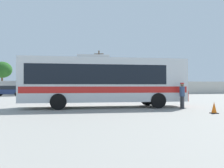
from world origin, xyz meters
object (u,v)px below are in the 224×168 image
(parked_car_leftmost_dark_blue, at_px, (9,91))
(parked_car_second_black, at_px, (50,91))
(utility_pole_near, at_px, (99,71))
(traffic_cone_on_apron, at_px, (214,108))
(attendant_by_bus_door, at_px, (182,94))
(roadside_tree_left, at_px, (2,70))
(roadside_tree_midleft, at_px, (58,72))
(coach_bus_silver_red, at_px, (103,80))

(parked_car_leftmost_dark_blue, distance_m, parked_car_second_black, 5.97)
(utility_pole_near, distance_m, traffic_cone_on_apron, 31.62)
(traffic_cone_on_apron, bearing_deg, attendant_by_bus_door, 99.41)
(parked_car_second_black, distance_m, traffic_cone_on_apron, 27.36)
(attendant_by_bus_door, height_order, utility_pole_near, utility_pole_near)
(roadside_tree_left, xyz_separation_m, roadside_tree_midleft, (9.97, 1.24, -0.25))
(utility_pole_near, distance_m, roadside_tree_midleft, 8.67)
(parked_car_leftmost_dark_blue, bearing_deg, attendant_by_bus_door, -54.04)
(traffic_cone_on_apron, bearing_deg, parked_car_leftmost_dark_blue, 123.59)
(parked_car_leftmost_dark_blue, relative_size, parked_car_second_black, 0.96)
(coach_bus_silver_red, relative_size, utility_pole_near, 1.41)
(attendant_by_bus_door, bearing_deg, coach_bus_silver_red, 159.57)
(parked_car_leftmost_dark_blue, height_order, parked_car_second_black, parked_car_leftmost_dark_blue)
(coach_bus_silver_red, relative_size, traffic_cone_on_apron, 17.90)
(coach_bus_silver_red, xyz_separation_m, roadside_tree_midleft, (-4.61, 30.60, 2.28))
(parked_car_second_black, bearing_deg, coach_bus_silver_red, -75.57)
(coach_bus_silver_red, height_order, roadside_tree_midleft, roadside_tree_midleft)
(roadside_tree_midleft, distance_m, traffic_cone_on_apron, 36.91)
(parked_car_leftmost_dark_blue, bearing_deg, utility_pole_near, 22.81)
(coach_bus_silver_red, distance_m, parked_car_second_black, 21.16)
(parked_car_leftmost_dark_blue, height_order, utility_pole_near, utility_pole_near)
(attendant_by_bus_door, bearing_deg, parked_car_second_black, 114.84)
(roadside_tree_left, relative_size, roadside_tree_midleft, 1.03)
(utility_pole_near, xyz_separation_m, roadside_tree_left, (-17.66, 2.75, 0.24))
(parked_car_leftmost_dark_blue, distance_m, roadside_tree_left, 10.07)
(roadside_tree_left, bearing_deg, coach_bus_silver_red, -63.60)
(roadside_tree_midleft, bearing_deg, parked_car_second_black, -93.72)
(parked_car_leftmost_dark_blue, height_order, roadside_tree_left, roadside_tree_left)
(roadside_tree_midleft, bearing_deg, coach_bus_silver_red, -81.44)
(utility_pole_near, bearing_deg, attendant_by_bus_door, -86.00)
(roadside_tree_midleft, height_order, traffic_cone_on_apron, roadside_tree_midleft)
(parked_car_leftmost_dark_blue, relative_size, roadside_tree_midleft, 0.78)
(utility_pole_near, bearing_deg, coach_bus_silver_red, -96.62)
(attendant_by_bus_door, xyz_separation_m, traffic_cone_on_apron, (0.46, -2.77, -0.68))
(coach_bus_silver_red, bearing_deg, parked_car_leftmost_dark_blue, 118.61)
(parked_car_leftmost_dark_blue, bearing_deg, traffic_cone_on_apron, -56.41)
(roadside_tree_midleft, bearing_deg, attendant_by_bus_door, -73.40)
(coach_bus_silver_red, xyz_separation_m, utility_pole_near, (3.09, 26.62, 2.28))
(attendant_by_bus_door, xyz_separation_m, parked_car_second_black, (-10.35, 22.36, -0.20))
(parked_car_second_black, distance_m, utility_pole_near, 10.93)
(parked_car_second_black, xyz_separation_m, traffic_cone_on_apron, (10.81, -25.13, -0.48))
(roadside_tree_left, distance_m, roadside_tree_midleft, 10.05)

